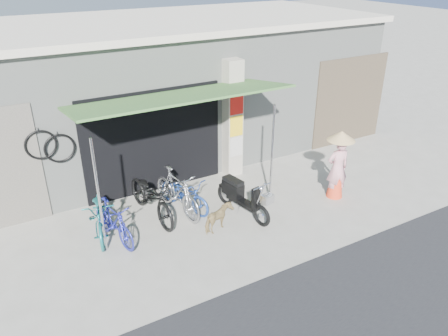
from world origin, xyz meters
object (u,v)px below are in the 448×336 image
street_dog (219,219)px  nun (338,165)px  bike_teal (100,214)px  bike_silver (177,192)px  bike_navy (184,193)px  bike_black (151,196)px  bike_blue (113,222)px  moped (241,196)px

street_dog → nun: 3.16m
bike_teal → bike_silver: bearing=12.3°
bike_silver → bike_navy: (0.20, 0.06, -0.13)m
bike_teal → bike_black: size_ratio=0.88×
bike_teal → bike_navy: (1.91, 0.04, -0.06)m
bike_teal → bike_navy: size_ratio=1.15×
bike_silver → nun: (3.56, -1.17, 0.31)m
bike_blue → street_dog: 2.12m
bike_navy → nun: (3.36, -1.23, 0.44)m
bike_blue → moped: size_ratio=0.88×
bike_teal → moped: bearing=-1.8°
bike_silver → moped: (1.21, -0.74, -0.09)m
bike_silver → bike_teal: bearing=170.8°
bike_teal → bike_black: bike_black is taller
bike_black → street_dog: 1.57m
bike_black → bike_silver: size_ratio=1.13×
street_dog → moped: size_ratio=0.41×
street_dog → nun: (3.11, -0.10, 0.54)m
bike_silver → bike_navy: 0.25m
bike_silver → bike_navy: bike_silver is taller
bike_teal → bike_blue: bearing=-54.2°
bike_teal → bike_black: (1.15, 0.09, 0.06)m
bike_teal → bike_black: 1.15m
nun → bike_blue: bearing=3.4°
bike_teal → bike_black: bearing=17.1°
bike_silver → nun: nun is taller
bike_black → street_dog: (1.01, -1.18, -0.23)m
bike_silver → nun: 3.76m
bike_blue → bike_silver: bike_silver is taller
bike_silver → nun: size_ratio=1.05×
bike_black → moped: bike_black is taller
bike_blue → moped: moped is taller
bike_blue → bike_silver: size_ratio=0.85×
bike_navy → moped: moped is taller
bike_navy → nun: bearing=-39.2°
bike_teal → moped: size_ratio=1.03×
bike_blue → nun: 5.18m
moped → bike_navy: bearing=131.1°
bike_teal → bike_silver: (1.71, -0.02, 0.07)m
nun → bike_teal: bearing=-0.4°
bike_navy → street_dog: bike_navy is taller
bike_black → moped: bearing=-31.2°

